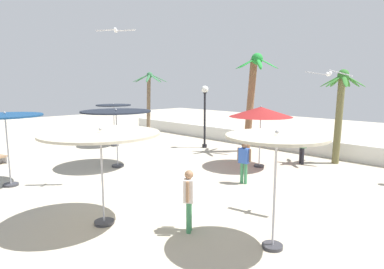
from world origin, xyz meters
name	(u,v)px	position (x,y,z in m)	size (l,w,h in m)	color
ground_plane	(134,178)	(0.00, 0.00, 0.00)	(56.00, 56.00, 0.00)	#B2A893
boundary_wall	(264,140)	(0.00, 9.23, 0.42)	(25.20, 0.30, 0.84)	silver
patio_umbrella_0	(116,114)	(-2.02, 0.52, 2.39)	(3.06, 3.06, 2.62)	#333338
patio_umbrella_1	(5,120)	(-2.30, -3.80, 2.42)	(2.50, 2.50, 2.72)	#333338
patio_umbrella_2	(101,138)	(3.06, -3.02, 2.33)	(3.03, 3.03, 2.59)	#333338
patio_umbrella_3	(114,108)	(-6.53, 3.08, 2.29)	(2.04, 2.04, 2.58)	#333338
patio_umbrella_4	(276,144)	(6.89, -0.95, 2.39)	(2.21, 2.21, 2.70)	#333338
patio_umbrella_5	(261,112)	(2.45, 5.07, 2.47)	(2.78, 2.78, 2.75)	#333338
palm_tree_0	(340,106)	(4.64, 8.19, 2.72)	(1.88, 1.91, 4.36)	brown
palm_tree_1	(252,92)	(0.22, 7.54, 3.26)	(2.17, 2.21, 5.32)	brown
palm_tree_2	(149,95)	(-8.25, 7.00, 2.94)	(2.46, 2.45, 4.55)	brown
lamp_post_0	(205,107)	(-2.38, 6.58, 2.39)	(0.41, 0.41, 3.61)	black
guest_0	(302,144)	(3.54, 6.90, 0.93)	(0.52, 0.37, 1.55)	#26262D
guest_1	(189,195)	(4.97, -1.73, 0.96)	(0.41, 0.46, 1.59)	#3F8C59
guest_2	(244,159)	(3.48, 2.53, 0.93)	(0.55, 0.29, 1.56)	#3F8C59
seagull_0	(116,30)	(0.54, -0.92, 5.49)	(0.98, 1.10, 0.14)	white
seagull_1	(329,74)	(6.75, 1.80, 3.96)	(1.21, 0.39, 0.19)	white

